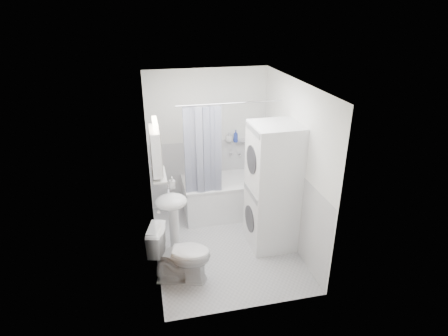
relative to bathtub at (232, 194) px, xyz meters
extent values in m
plane|color=#BAB9BE|center=(-0.34, -0.92, -0.35)|extent=(2.60, 2.60, 0.00)
plane|color=white|center=(-0.34, 0.38, 0.85)|extent=(2.00, 0.00, 2.00)
plane|color=white|center=(-0.34, -2.22, 0.85)|extent=(2.00, 0.00, 2.00)
plane|color=white|center=(-1.34, -0.92, 0.85)|extent=(0.00, 2.60, 2.60)
plane|color=white|center=(0.66, -0.92, 0.85)|extent=(0.00, 2.60, 2.60)
plane|color=white|center=(-0.34, -0.92, 2.05)|extent=(2.60, 2.60, 0.00)
plane|color=white|center=(-0.34, 0.37, 0.25)|extent=(1.98, 0.00, 1.98)
plane|color=white|center=(-1.32, -0.92, 0.25)|extent=(0.00, 2.58, 2.58)
plane|color=white|center=(0.65, -0.92, 0.25)|extent=(0.00, 2.58, 2.58)
plane|color=brown|center=(-1.32, -1.80, 0.65)|extent=(0.00, 2.00, 2.00)
cylinder|color=silver|center=(-1.29, -1.47, 0.65)|extent=(0.04, 0.04, 0.04)
cube|color=white|center=(0.00, 0.00, -0.05)|extent=(1.62, 0.76, 0.60)
cube|color=white|center=(0.00, 0.00, 0.26)|extent=(1.64, 0.78, 0.03)
cube|color=silver|center=(0.00, 0.00, 0.15)|extent=(1.44, 0.58, 0.20)
cylinder|color=silver|center=(0.20, 0.33, 0.60)|extent=(0.04, 0.12, 0.04)
cylinder|color=silver|center=(0.00, -0.33, 1.65)|extent=(1.82, 0.02, 0.02)
cube|color=#141D48|center=(-0.76, -0.33, 0.90)|extent=(0.10, 0.02, 1.45)
cube|color=#141D48|center=(-0.67, -0.33, 0.90)|extent=(0.10, 0.02, 1.45)
cube|color=#141D48|center=(-0.58, -0.33, 0.90)|extent=(0.10, 0.02, 1.45)
cube|color=#141D48|center=(-0.49, -0.33, 0.90)|extent=(0.10, 0.02, 1.45)
cube|color=#141D48|center=(-0.40, -0.33, 0.90)|extent=(0.10, 0.02, 1.45)
cube|color=#141D48|center=(-0.31, -0.33, 0.90)|extent=(0.10, 0.02, 1.45)
ellipsoid|color=white|center=(-1.10, -0.96, 0.50)|extent=(0.44, 0.37, 0.20)
cylinder|color=white|center=(-1.08, -0.96, 0.03)|extent=(0.14, 0.14, 0.75)
cylinder|color=silver|center=(-1.12, -0.82, 0.62)|extent=(0.03, 0.03, 0.14)
cylinder|color=silver|center=(-1.12, -0.86, 0.68)|extent=(0.02, 0.10, 0.02)
cube|color=white|center=(-1.25, -0.82, 1.20)|extent=(0.12, 0.50, 0.60)
cube|color=white|center=(-1.18, -0.82, 1.20)|extent=(0.01, 0.47, 0.57)
cube|color=#FFEABF|center=(-1.23, -0.82, 1.58)|extent=(0.06, 0.45, 0.06)
cube|color=silver|center=(-1.23, -0.82, 0.85)|extent=(0.18, 0.54, 0.02)
cube|color=silver|center=(0.25, 0.32, 0.80)|extent=(0.22, 0.06, 0.02)
cube|color=maroon|center=(-1.28, -0.32, 0.95)|extent=(0.05, 0.31, 0.73)
cube|color=maroon|center=(-1.25, -0.32, 1.29)|extent=(0.03, 0.27, 0.08)
cylinder|color=silver|center=(-1.29, -0.32, 1.33)|extent=(0.02, 0.04, 0.02)
cube|color=white|center=(0.34, -1.01, 0.12)|extent=(0.67, 0.67, 0.93)
cylinder|color=#2D2D33|center=(0.01, -1.01, 0.11)|extent=(0.03, 0.39, 0.39)
cube|color=gray|center=(0.01, -1.01, 0.53)|extent=(0.02, 0.60, 0.08)
cube|color=white|center=(0.34, -1.01, 1.05)|extent=(0.67, 0.67, 0.93)
cylinder|color=#2D2D33|center=(0.01, -1.01, 1.04)|extent=(0.03, 0.39, 0.39)
cube|color=gray|center=(0.01, -1.01, 1.46)|extent=(0.02, 0.60, 0.08)
imported|color=white|center=(-1.06, -1.52, 0.04)|extent=(0.87, 0.63, 0.77)
imported|color=gray|center=(-1.05, -0.67, 0.60)|extent=(0.08, 0.17, 0.08)
imported|color=gray|center=(-1.23, -0.97, 0.90)|extent=(0.07, 0.18, 0.07)
imported|color=gray|center=(-1.23, -0.70, 0.92)|extent=(0.10, 0.09, 0.10)
imported|color=gray|center=(0.01, 0.32, 0.88)|extent=(0.13, 0.17, 0.13)
imported|color=#283CA2|center=(0.13, 0.32, 0.86)|extent=(0.08, 0.21, 0.08)
camera|label=1|loc=(-1.38, -5.46, 2.97)|focal=30.00mm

